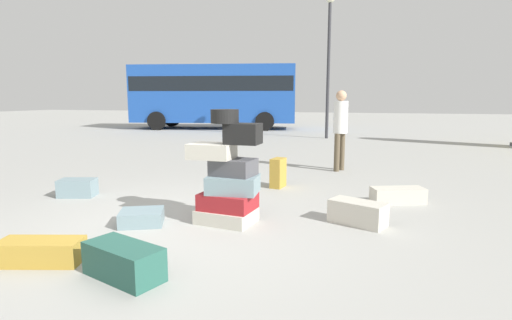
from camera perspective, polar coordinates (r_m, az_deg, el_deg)
ground_plane at (r=4.92m, az=-10.90°, el=-9.55°), size 80.00×80.00×0.00m
suitcase_tower at (r=4.94m, az=-3.95°, el=-2.55°), size 0.88×0.60×1.41m
suitcase_cream_behind_tower at (r=5.09m, az=14.36°, el=-7.33°), size 0.75×0.56×0.29m
suitcase_cream_foreground_near at (r=6.27m, az=19.67°, el=-4.79°), size 0.82×0.56×0.23m
suitcase_teal_left_side at (r=3.72m, az=-18.44°, el=-13.60°), size 0.80×0.55×0.29m
suitcase_slate_right_side at (r=5.14m, az=-16.06°, el=-7.90°), size 0.64×0.60×0.18m
suitcase_tan_upright_blue at (r=4.34m, az=-28.50°, el=-11.46°), size 0.82×0.51×0.23m
suitcase_slate_foreground_far at (r=6.91m, az=-24.21°, el=-3.65°), size 0.62×0.47×0.28m
suitcase_tan_white_trunk at (r=6.93m, az=3.18°, el=-1.85°), size 0.23×0.36×0.51m
person_bearded_onlooker at (r=8.62m, az=12.00°, el=5.15°), size 0.30×0.32×1.70m
parked_bus at (r=20.62m, az=-5.96°, el=9.61°), size 8.48×4.07×3.15m
lamp_post at (r=15.77m, az=10.42°, el=16.13°), size 0.36×0.36×5.38m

